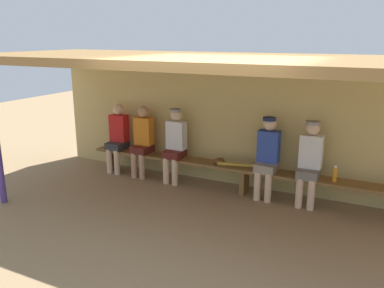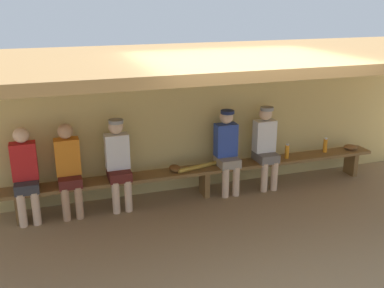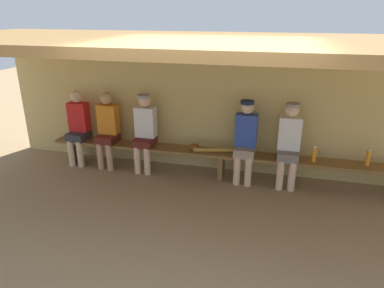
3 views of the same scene
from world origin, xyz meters
name	(u,v)px [view 2 (image 2 of 3)]	position (x,y,z in m)	size (l,w,h in m)	color
ground_plane	(246,243)	(0.00, 0.00, 0.00)	(24.00, 24.00, 0.00)	#937754
back_wall	(195,121)	(0.00, 2.00, 1.10)	(8.00, 0.20, 2.20)	tan
dugout_roof	(229,58)	(0.00, 0.70, 2.26)	(8.00, 2.80, 0.12)	olive
bench	(205,172)	(0.00, 1.55, 0.39)	(6.00, 0.36, 0.46)	brown
player_in_white	(69,167)	(-2.03, 1.55, 0.73)	(0.34, 0.42, 1.34)	#591E19
player_middle	(266,144)	(1.05, 1.55, 0.75)	(0.34, 0.42, 1.34)	slate
player_leftmost	(25,171)	(-2.61, 1.55, 0.73)	(0.34, 0.42, 1.34)	#333338
player_rightmost	(118,160)	(-1.34, 1.55, 0.75)	(0.34, 0.42, 1.34)	#591E19
player_near_post	(227,148)	(0.37, 1.55, 0.75)	(0.34, 0.42, 1.34)	gray
water_bottle_orange	(325,145)	(2.21, 1.59, 0.58)	(0.07, 0.07, 0.26)	orange
water_bottle_blue	(287,151)	(1.43, 1.53, 0.58)	(0.07, 0.07, 0.25)	orange
baseball_glove_tan	(175,168)	(-0.48, 1.57, 0.51)	(0.24, 0.17, 0.09)	brown
baseball_glove_dark_brown	(351,147)	(2.71, 1.56, 0.51)	(0.24, 0.17, 0.09)	brown
baseball_bat	(201,166)	(-0.06, 1.55, 0.49)	(0.07, 0.07, 0.80)	#B28C33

